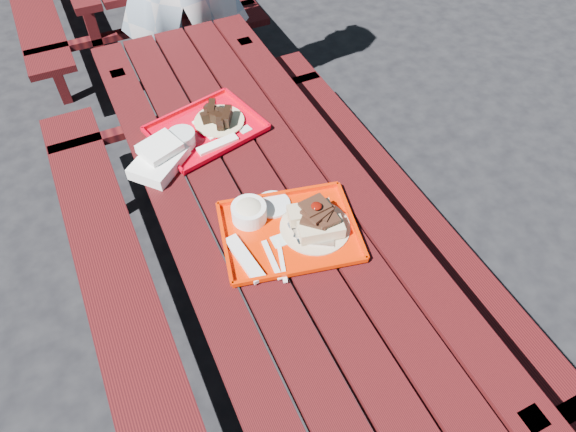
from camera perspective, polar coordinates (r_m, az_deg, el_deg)
The scene contains 5 objects.
ground at distance 2.37m, azimuth -1.57°, elevation -10.29°, with size 60.00×60.00×0.00m, color black.
picnic_table_near at distance 1.91m, azimuth -1.92°, elevation -1.90°, with size 1.41×2.40×0.75m.
near_tray at distance 1.65m, azimuth -0.03°, elevation -0.80°, with size 0.49×0.42×0.14m.
far_tray at distance 2.02m, azimuth -9.17°, elevation 9.53°, with size 0.46×0.40×0.07m.
white_cloth at distance 1.91m, azimuth -14.10°, elevation 6.22°, with size 0.25×0.24×0.08m.
Camera 1 is at (-0.44, -1.09, 2.06)m, focal length 32.00 mm.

